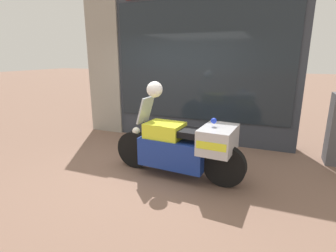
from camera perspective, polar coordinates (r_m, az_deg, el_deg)
The scene contains 5 objects.
ground_plane at distance 4.87m, azimuth -4.47°, elevation -9.03°, with size 60.00×60.00×0.00m, color #7A5B4C.
shop_building at distance 6.43m, azimuth 0.15°, elevation 13.56°, with size 5.11×0.55×3.61m.
window_display at distance 6.39m, azimuth 6.68°, elevation 1.51°, with size 3.75×0.30×2.10m.
paramedic_motorcycle at distance 4.31m, azimuth 3.44°, elevation -4.41°, with size 2.32×0.77×1.32m.
white_helmet at distance 4.33m, azimuth -2.92°, elevation 7.96°, with size 0.26×0.26×0.26m, color white.
Camera 1 is at (2.01, -3.96, 1.98)m, focal length 28.00 mm.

